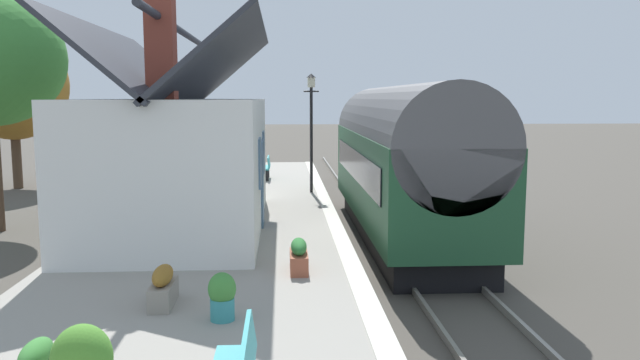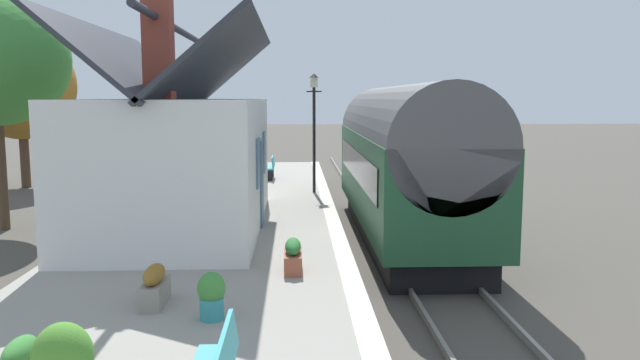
% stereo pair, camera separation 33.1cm
% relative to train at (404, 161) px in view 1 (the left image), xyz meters
% --- Properties ---
extents(ground_plane, '(160.00, 160.00, 0.00)m').
position_rel_train_xyz_m(ground_plane, '(-2.62, 0.90, -2.22)').
color(ground_plane, '#4C473F').
extents(platform, '(32.00, 6.00, 0.84)m').
position_rel_train_xyz_m(platform, '(-2.62, 4.90, -1.80)').
color(platform, gray).
rests_on(platform, ground).
extents(platform_edge_coping, '(32.00, 0.36, 0.02)m').
position_rel_train_xyz_m(platform_edge_coping, '(-2.62, 2.08, -1.38)').
color(platform_edge_coping, beige).
rests_on(platform_edge_coping, platform).
extents(rail_near, '(52.00, 0.08, 0.14)m').
position_rel_train_xyz_m(rail_near, '(-2.62, -0.72, -2.15)').
color(rail_near, gray).
rests_on(rail_near, ground).
extents(rail_far, '(52.00, 0.08, 0.14)m').
position_rel_train_xyz_m(rail_far, '(-2.62, 0.72, -2.15)').
color(rail_far, gray).
rests_on(rail_far, ground).
extents(train, '(11.05, 2.73, 4.32)m').
position_rel_train_xyz_m(train, '(0.00, 0.00, 0.00)').
color(train, black).
rests_on(train, ground).
extents(station_building, '(8.40, 4.08, 6.07)m').
position_rel_train_xyz_m(station_building, '(-2.03, 5.81, 0.31)').
color(station_building, white).
rests_on(station_building, platform).
extents(bench_near_building, '(1.40, 0.44, 0.88)m').
position_rel_train_xyz_m(bench_near_building, '(6.97, 4.02, -0.91)').
color(bench_near_building, teal).
rests_on(bench_near_building, platform).
extents(planter_corner_building, '(0.40, 0.40, 0.69)m').
position_rel_train_xyz_m(planter_corner_building, '(-8.59, 4.24, -1.02)').
color(planter_corner_building, teal).
rests_on(planter_corner_building, platform).
extents(planter_by_door, '(0.89, 0.32, 0.61)m').
position_rel_train_xyz_m(planter_by_door, '(-7.89, 5.20, -1.09)').
color(planter_by_door, gray).
rests_on(planter_by_door, platform).
extents(planter_bench_left, '(0.86, 0.32, 0.61)m').
position_rel_train_xyz_m(planter_bench_left, '(-6.14, 3.09, -1.09)').
color(planter_bench_left, '#9E5138').
rests_on(planter_bench_left, platform).
extents(lamp_post_platform, '(0.32, 0.50, 3.92)m').
position_rel_train_xyz_m(lamp_post_platform, '(3.46, 2.42, 1.33)').
color(lamp_post_platform, black).
rests_on(lamp_post_platform, platform).
extents(tree_mid_background, '(4.95, 4.64, 6.88)m').
position_rel_train_xyz_m(tree_mid_background, '(10.94, 15.04, 2.28)').
color(tree_mid_background, '#4C3828').
rests_on(tree_mid_background, ground).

